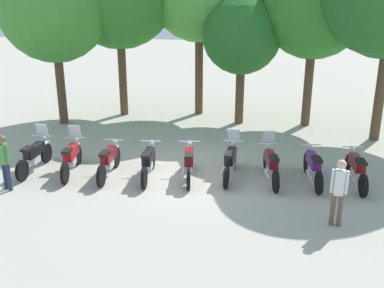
{
  "coord_description": "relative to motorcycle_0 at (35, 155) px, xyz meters",
  "views": [
    {
      "loc": [
        2.07,
        -12.27,
        5.35
      ],
      "look_at": [
        0.0,
        0.5,
        0.9
      ],
      "focal_mm": 41.56,
      "sensor_mm": 36.0,
      "label": 1
    }
  ],
  "objects": [
    {
      "name": "tree_0",
      "position": [
        -1.41,
        5.17,
        4.25
      ],
      "size": [
        4.38,
        4.38,
        6.97
      ],
      "color": "brown",
      "rests_on": "ground_plane"
    },
    {
      "name": "motorcycle_1",
      "position": [
        1.21,
        0.0,
        0.0
      ],
      "size": [
        0.63,
        2.18,
        1.37
      ],
      "rotation": [
        0.0,
        0.0,
        1.73
      ],
      "color": "black",
      "rests_on": "ground_plane"
    },
    {
      "name": "ground_plane",
      "position": [
        4.87,
        0.23,
        -0.52
      ],
      "size": [
        80.0,
        80.0,
        0.0
      ],
      "primitive_type": "plane",
      "color": "#ADA899"
    },
    {
      "name": "motorcycle_4",
      "position": [
        4.86,
        0.2,
        -0.01
      ],
      "size": [
        0.62,
        2.18,
        0.99
      ],
      "rotation": [
        0.0,
        0.0,
        1.72
      ],
      "color": "black",
      "rests_on": "ground_plane"
    },
    {
      "name": "motorcycle_2",
      "position": [
        2.43,
        -0.03,
        -0.01
      ],
      "size": [
        0.62,
        2.19,
        0.99
      ],
      "rotation": [
        0.0,
        0.0,
        1.61
      ],
      "color": "black",
      "rests_on": "ground_plane"
    },
    {
      "name": "tree_4",
      "position": [
        8.77,
        6.57,
        4.34
      ],
      "size": [
        4.22,
        4.22,
        6.98
      ],
      "color": "brown",
      "rests_on": "ground_plane"
    },
    {
      "name": "person_1",
      "position": [
        8.82,
        -2.11,
        0.48
      ],
      "size": [
        0.41,
        0.25,
        1.7
      ],
      "rotation": [
        0.0,
        0.0,
        1.42
      ],
      "color": "brown",
      "rests_on": "ground_plane"
    },
    {
      "name": "motorcycle_6",
      "position": [
        7.29,
        0.4,
        0.0
      ],
      "size": [
        0.64,
        2.18,
        1.37
      ],
      "rotation": [
        0.0,
        0.0,
        1.74
      ],
      "color": "black",
      "rests_on": "ground_plane"
    },
    {
      "name": "person_0",
      "position": [
        -0.07,
        -1.48,
        0.44
      ],
      "size": [
        0.4,
        0.28,
        1.64
      ],
      "rotation": [
        0.0,
        0.0,
        4.37
      ],
      "color": "#232D4C",
      "rests_on": "ground_plane"
    },
    {
      "name": "motorcycle_7",
      "position": [
        8.51,
        0.47,
        -0.01
      ],
      "size": [
        0.62,
        2.19,
        0.99
      ],
      "rotation": [
        0.0,
        0.0,
        1.7
      ],
      "color": "black",
      "rests_on": "ground_plane"
    },
    {
      "name": "motorcycle_8",
      "position": [
        9.72,
        0.48,
        -0.01
      ],
      "size": [
        0.62,
        2.19,
        0.99
      ],
      "rotation": [
        0.0,
        0.0,
        1.65
      ],
      "color": "black",
      "rests_on": "ground_plane"
    },
    {
      "name": "motorcycle_0",
      "position": [
        0.0,
        0.0,
        0.0
      ],
      "size": [
        0.62,
        2.19,
        1.37
      ],
      "rotation": [
        0.0,
        0.0,
        1.57
      ],
      "color": "black",
      "rests_on": "ground_plane"
    },
    {
      "name": "motorcycle_3",
      "position": [
        3.64,
        0.04,
        -0.01
      ],
      "size": [
        0.62,
        2.19,
        0.99
      ],
      "rotation": [
        0.0,
        0.0,
        1.67
      ],
      "color": "black",
      "rests_on": "ground_plane"
    },
    {
      "name": "tree_3",
      "position": [
        5.98,
        6.43,
        3.18
      ],
      "size": [
        3.24,
        3.24,
        5.34
      ],
      "color": "brown",
      "rests_on": "ground_plane"
    },
    {
      "name": "motorcycle_5",
      "position": [
        6.08,
        0.46,
        0.0
      ],
      "size": [
        0.62,
        2.19,
        1.37
      ],
      "rotation": [
        0.0,
        0.0,
        1.51
      ],
      "color": "black",
      "rests_on": "ground_plane"
    }
  ]
}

